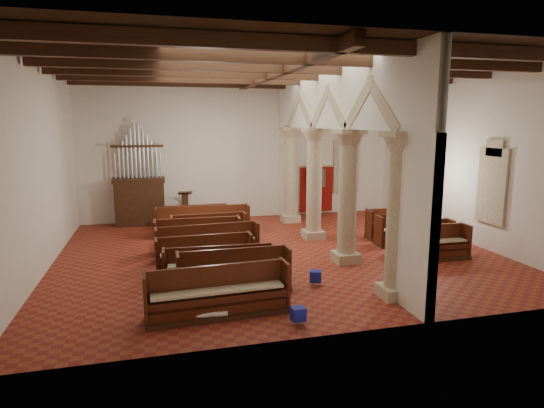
{
  "coord_description": "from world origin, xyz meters",
  "views": [
    {
      "loc": [
        -3.8,
        -14.07,
        4.28
      ],
      "look_at": [
        -0.05,
        0.5,
        1.56
      ],
      "focal_mm": 30.0,
      "sensor_mm": 36.0,
      "label": 1
    }
  ],
  "objects_px": {
    "processional_banner": "(319,199)",
    "nave_pew_0": "(218,300)",
    "aisle_pew_0": "(437,248)",
    "lectern": "(185,209)",
    "pipe_organ": "(140,193)"
  },
  "relations": [
    {
      "from": "pipe_organ",
      "to": "aisle_pew_0",
      "type": "bearing_deg",
      "value": -38.82
    },
    {
      "from": "pipe_organ",
      "to": "aisle_pew_0",
      "type": "relative_size",
      "value": 2.1
    },
    {
      "from": "nave_pew_0",
      "to": "aisle_pew_0",
      "type": "height_order",
      "value": "nave_pew_0"
    },
    {
      "from": "processional_banner",
      "to": "nave_pew_0",
      "type": "xyz_separation_m",
      "value": [
        -5.98,
        -9.75,
        -0.42
      ]
    },
    {
      "from": "lectern",
      "to": "processional_banner",
      "type": "relative_size",
      "value": 0.6
    },
    {
      "from": "lectern",
      "to": "nave_pew_0",
      "type": "xyz_separation_m",
      "value": [
        0.06,
        -9.97,
        -0.21
      ]
    },
    {
      "from": "aisle_pew_0",
      "to": "lectern",
      "type": "bearing_deg",
      "value": 135.61
    },
    {
      "from": "nave_pew_0",
      "to": "aisle_pew_0",
      "type": "relative_size",
      "value": 1.55
    },
    {
      "from": "processional_banner",
      "to": "nave_pew_0",
      "type": "distance_m",
      "value": 11.45
    },
    {
      "from": "pipe_organ",
      "to": "processional_banner",
      "type": "relative_size",
      "value": 1.87
    },
    {
      "from": "lectern",
      "to": "aisle_pew_0",
      "type": "bearing_deg",
      "value": -47.86
    },
    {
      "from": "pipe_organ",
      "to": "aisle_pew_0",
      "type": "height_order",
      "value": "pipe_organ"
    },
    {
      "from": "lectern",
      "to": "nave_pew_0",
      "type": "height_order",
      "value": "lectern"
    },
    {
      "from": "lectern",
      "to": "aisle_pew_0",
      "type": "distance_m",
      "value": 10.44
    },
    {
      "from": "lectern",
      "to": "nave_pew_0",
      "type": "relative_size",
      "value": 0.43
    }
  ]
}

